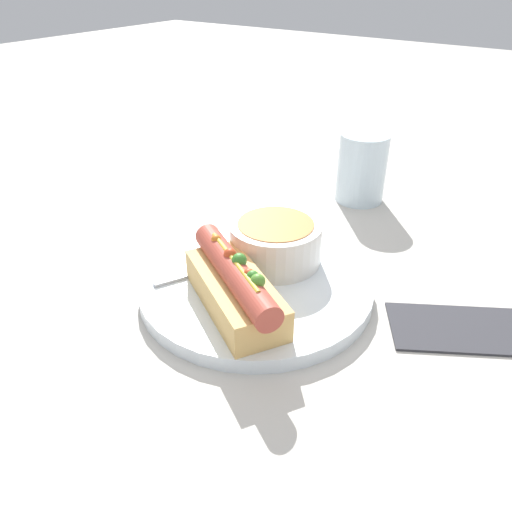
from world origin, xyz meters
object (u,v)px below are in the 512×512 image
at_px(drinking_glass, 362,168).
at_px(hot_dog, 235,286).
at_px(soup_bowl, 275,240).
at_px(spoon, 250,257).

bearing_deg(drinking_glass, hot_dog, -85.95).
bearing_deg(soup_bowl, drinking_glass, 91.68).
bearing_deg(soup_bowl, hot_dog, -80.15).
xyz_separation_m(soup_bowl, drinking_glass, (-0.01, 0.26, 0.01)).
bearing_deg(hot_dog, drinking_glass, 124.99).
height_order(hot_dog, spoon, hot_dog).
xyz_separation_m(hot_dog, drinking_glass, (-0.03, 0.36, 0.01)).
height_order(soup_bowl, spoon, soup_bowl).
height_order(spoon, drinking_glass, drinking_glass).
bearing_deg(drinking_glass, soup_bowl, -88.32).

